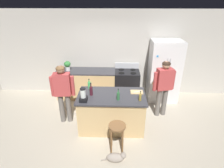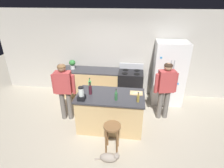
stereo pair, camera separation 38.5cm
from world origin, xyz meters
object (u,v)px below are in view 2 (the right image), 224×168
(person_by_sink_right, at_px, (166,86))
(bottle_wine, at_px, (90,90))
(bottle_vinegar, at_px, (138,98))
(chef_knife, at_px, (137,93))
(person_by_island_left, at_px, (64,87))
(bottle_olive_oil, at_px, (116,96))
(cat, at_px, (109,157))
(blender_appliance, at_px, (81,94))
(bar_stool, at_px, (112,131))
(bottle_soda, at_px, (90,84))
(kitchen_island, at_px, (110,111))
(cutting_board, at_px, (136,93))
(potted_plant, at_px, (72,64))
(refrigerator, at_px, (169,73))
(stove_range, at_px, (130,85))

(person_by_sink_right, distance_m, bottle_wine, 1.91)
(bottle_vinegar, relative_size, bottle_wine, 0.75)
(bottle_wine, distance_m, chef_knife, 1.12)
(person_by_island_left, distance_m, bottle_olive_oil, 1.43)
(cat, height_order, bottle_olive_oil, bottle_olive_oil)
(person_by_sink_right, bearing_deg, cat, -125.88)
(blender_appliance, bearing_deg, bottle_olive_oil, 6.46)
(bar_stool, xyz_separation_m, bottle_soda, (-0.72, 1.13, 0.50))
(kitchen_island, height_order, blender_appliance, blender_appliance)
(person_by_island_left, bearing_deg, cutting_board, -1.18)
(person_by_sink_right, relative_size, cat, 3.05)
(cutting_board, bearing_deg, bar_stool, -116.20)
(bottle_soda, bearing_deg, bottle_wine, -74.44)
(bottle_olive_oil, distance_m, chef_knife, 0.60)
(bottle_olive_oil, xyz_separation_m, bottle_soda, (-0.73, 0.55, -0.01))
(potted_plant, height_order, chef_knife, potted_plant)
(cat, relative_size, bottle_vinegar, 2.20)
(person_by_sink_right, xyz_separation_m, bottle_wine, (-1.82, -0.57, 0.08))
(person_by_island_left, bearing_deg, blender_appliance, -39.16)
(person_by_sink_right, distance_m, cutting_board, 0.84)
(bottle_olive_oil, xyz_separation_m, bottle_wine, (-0.64, 0.20, 0.02))
(refrigerator, relative_size, person_by_sink_right, 1.20)
(bar_stool, bearing_deg, refrigerator, 58.21)
(bottle_olive_oil, bearing_deg, bottle_wine, 162.50)
(potted_plant, xyz_separation_m, bottle_vinegar, (2.08, -1.77, -0.09))
(blender_appliance, bearing_deg, cat, -47.60)
(kitchen_island, xyz_separation_m, person_by_island_left, (-1.21, 0.20, 0.49))
(bar_stool, distance_m, cutting_board, 1.13)
(cat, distance_m, chef_knife, 1.59)
(bottle_olive_oil, bearing_deg, bottle_vinegar, -1.89)
(person_by_island_left, distance_m, cat, 2.05)
(bottle_vinegar, bearing_deg, cutting_board, 95.77)
(bottle_olive_oil, height_order, cutting_board, bottle_olive_oil)
(bottle_olive_oil, bearing_deg, person_by_sink_right, 33.11)
(refrigerator, height_order, bottle_olive_oil, refrigerator)
(refrigerator, distance_m, stove_range, 1.22)
(blender_appliance, bearing_deg, bottle_wine, 65.05)
(person_by_island_left, distance_m, cutting_board, 1.82)
(potted_plant, relative_size, chef_knife, 1.36)
(bottle_vinegar, distance_m, cutting_board, 0.39)
(cat, distance_m, bottle_vinegar, 1.36)
(stove_range, xyz_separation_m, bottle_olive_oil, (-0.28, -1.72, 0.55))
(person_by_sink_right, bearing_deg, cutting_board, -150.91)
(person_by_sink_right, xyz_separation_m, blender_appliance, (-1.96, -0.86, 0.09))
(refrigerator, relative_size, bottle_olive_oil, 6.86)
(bar_stool, relative_size, cutting_board, 2.19)
(potted_plant, xyz_separation_m, bottle_wine, (0.95, -1.55, -0.06))
(bottle_vinegar, relative_size, bottle_soda, 0.92)
(bar_stool, distance_m, bottle_vinegar, 0.90)
(stove_range, bearing_deg, potted_plant, 179.21)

